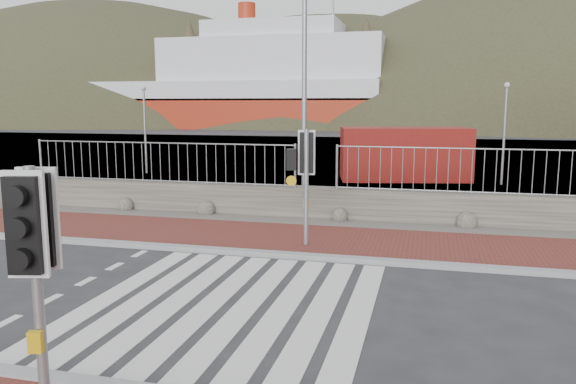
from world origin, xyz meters
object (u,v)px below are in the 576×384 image
(traffic_signal_far, at_px, (305,163))
(streetlight, at_px, (308,53))
(ferry, at_px, (230,89))
(traffic_signal_near, at_px, (34,245))
(shipping_container, at_px, (404,154))

(traffic_signal_far, height_order, streetlight, streetlight)
(ferry, xyz_separation_m, traffic_signal_far, (25.04, -63.97, -3.40))
(ferry, xyz_separation_m, streetlight, (24.23, -59.86, -0.64))
(traffic_signal_far, relative_size, streetlight, 0.32)
(traffic_signal_near, bearing_deg, ferry, 95.39)
(ferry, height_order, traffic_signal_far, ferry)
(traffic_signal_near, height_order, streetlight, streetlight)
(traffic_signal_near, height_order, shipping_container, traffic_signal_near)
(ferry, relative_size, streetlight, 5.95)
(ferry, height_order, streetlight, ferry)
(ferry, bearing_deg, traffic_signal_far, -68.62)
(traffic_signal_far, height_order, shipping_container, traffic_signal_far)
(streetlight, xyz_separation_m, shipping_container, (2.47, 8.43, -3.60))
(traffic_signal_far, relative_size, shipping_container, 0.50)
(ferry, height_order, shipping_container, ferry)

